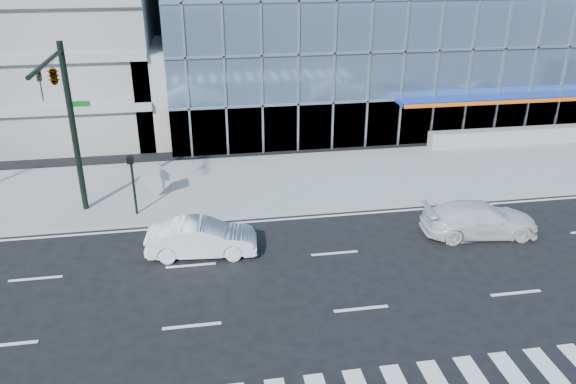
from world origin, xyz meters
name	(u,v)px	position (x,y,z in m)	size (l,w,h in m)	color
ground	(334,253)	(0.00, 0.00, 0.00)	(160.00, 160.00, 0.00)	black
sidewalk	(300,180)	(0.00, 8.00, 0.07)	(120.00, 8.00, 0.15)	gray
theatre_building	(427,3)	(14.00, 26.00, 7.50)	(42.00, 26.00, 15.00)	#6E90B8
ramp_block	(186,89)	(-6.00, 18.00, 3.00)	(6.00, 8.00, 6.00)	gray
traffic_signal	(60,94)	(-11.00, 4.57, 6.16)	(1.14, 5.74, 8.00)	black
ped_signal_post	(132,175)	(-8.50, 4.94, 2.14)	(0.30, 0.33, 3.00)	black
white_suv	(480,219)	(6.77, 0.61, 0.75)	(2.09, 5.15, 1.49)	silver
white_sedan	(202,238)	(-5.49, 0.87, 0.75)	(1.59, 4.56, 1.50)	white
tilted_panel	(157,179)	(-7.59, 6.92, 1.07)	(1.30, 0.06, 1.30)	#A8A8A8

